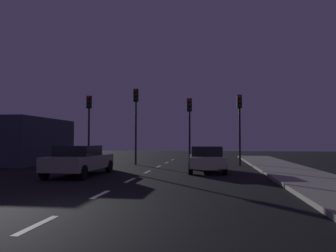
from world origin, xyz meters
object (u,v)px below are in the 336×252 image
at_px(traffic_signal_far_left, 89,116).
at_px(car_adjacent_lane, 80,160).
at_px(traffic_signal_center_right, 189,118).
at_px(car_stopped_ahead, 206,159).
at_px(traffic_signal_far_right, 240,116).
at_px(traffic_signal_center_left, 136,112).

relative_size(traffic_signal_far_left, car_adjacent_lane, 1.06).
relative_size(traffic_signal_center_right, car_stopped_ahead, 1.08).
distance_m(traffic_signal_far_left, car_adjacent_lane, 8.12).
height_order(traffic_signal_far_left, traffic_signal_far_right, traffic_signal_far_left).
bearing_deg(car_adjacent_lane, traffic_signal_center_right, 56.52).
height_order(traffic_signal_center_right, car_adjacent_lane, traffic_signal_center_right).
bearing_deg(traffic_signal_center_right, car_stopped_ahead, -75.33).
height_order(traffic_signal_far_right, car_adjacent_lane, traffic_signal_far_right).
bearing_deg(traffic_signal_center_left, traffic_signal_center_right, -0.02).
relative_size(car_stopped_ahead, car_adjacent_lane, 0.92).
xyz_separation_m(traffic_signal_center_left, car_adjacent_lane, (-1.07, -7.30, -2.95)).
relative_size(traffic_signal_center_left, traffic_signal_far_right, 1.11).
height_order(traffic_signal_far_left, traffic_signal_center_right, traffic_signal_far_left).
bearing_deg(traffic_signal_far_right, traffic_signal_far_left, 180.00).
bearing_deg(traffic_signal_center_left, car_stopped_ahead, -43.08).
bearing_deg(car_adjacent_lane, car_stopped_ahead, 23.64).
bearing_deg(car_adjacent_lane, traffic_signal_far_left, 107.91).
xyz_separation_m(car_stopped_ahead, car_adjacent_lane, (-6.04, -2.65, 0.04)).
distance_m(traffic_signal_center_left, car_adjacent_lane, 7.94).
bearing_deg(traffic_signal_center_left, traffic_signal_far_right, -0.01).
relative_size(traffic_signal_far_left, traffic_signal_far_right, 1.02).
xyz_separation_m(traffic_signal_far_left, traffic_signal_far_right, (10.55, -0.00, -0.07)).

